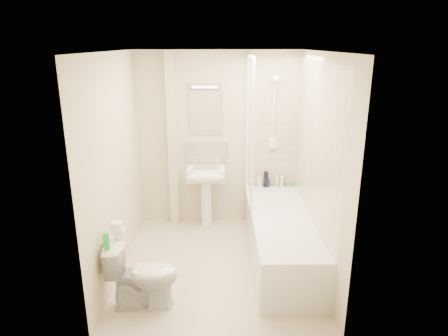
{
  "coord_description": "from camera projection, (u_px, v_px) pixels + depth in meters",
  "views": [
    {
      "loc": [
        0.04,
        -4.1,
        2.48
      ],
      "look_at": [
        0.07,
        0.2,
        1.13
      ],
      "focal_mm": 32.0,
      "sensor_mm": 36.0,
      "label": 1
    }
  ],
  "objects": [
    {
      "name": "bottle_green",
      "position": [
        288.0,
        184.0,
        5.59
      ],
      "size": [
        0.07,
        0.07,
        0.08
      ],
      "primitive_type": "cylinder",
      "color": "#32C25E",
      "rests_on": "bathtub"
    },
    {
      "name": "shower_screen",
      "position": [
        250.0,
        129.0,
        4.99
      ],
      "size": [
        0.04,
        0.92,
        1.8
      ],
      "color": "white",
      "rests_on": "bathtub"
    },
    {
      "name": "wall_right",
      "position": [
        319.0,
        167.0,
        4.31
      ],
      "size": [
        0.02,
        2.5,
        2.4
      ],
      "primitive_type": "cube",
      "color": "beige",
      "rests_on": "ground"
    },
    {
      "name": "shower_fixture",
      "position": [
        274.0,
        116.0,
        5.34
      ],
      "size": [
        0.1,
        0.16,
        0.99
      ],
      "color": "white",
      "rests_on": "wall_back"
    },
    {
      "name": "toilet_roll_lower",
      "position": [
        120.0,
        233.0,
        3.84
      ],
      "size": [
        0.11,
        0.11,
        0.09
      ],
      "primitive_type": "cylinder",
      "color": "white",
      "rests_on": "toilet"
    },
    {
      "name": "toilet_roll_upper",
      "position": [
        117.0,
        226.0,
        3.79
      ],
      "size": [
        0.11,
        0.11,
        0.09
      ],
      "primitive_type": "cylinder",
      "color": "white",
      "rests_on": "toilet_roll_lower"
    },
    {
      "name": "wall_back",
      "position": [
        218.0,
        140.0,
        5.49
      ],
      "size": [
        2.2,
        0.02,
        2.4
      ],
      "primitive_type": "cube",
      "color": "beige",
      "rests_on": "ground"
    },
    {
      "name": "strip_light",
      "position": [
        205.0,
        85.0,
        5.23
      ],
      "size": [
        0.42,
        0.07,
        0.07
      ],
      "primitive_type": "cube",
      "color": "silver",
      "rests_on": "wall_back"
    },
    {
      "name": "tile_right",
      "position": [
        316.0,
        143.0,
        4.38
      ],
      "size": [
        0.01,
        2.1,
        1.75
      ],
      "primitive_type": "cube",
      "color": "beige",
      "rests_on": "wall_right"
    },
    {
      "name": "splashback",
      "position": [
        206.0,
        152.0,
        5.53
      ],
      "size": [
        0.6,
        0.02,
        0.3
      ],
      "primitive_type": "cube",
      "color": "beige",
      "rests_on": "wall_back"
    },
    {
      "name": "bottle_white_b",
      "position": [
        282.0,
        181.0,
        5.58
      ],
      "size": [
        0.05,
        0.05,
        0.16
      ],
      "primitive_type": "cylinder",
      "color": "silver",
      "rests_on": "bathtub"
    },
    {
      "name": "floor",
      "position": [
        218.0,
        265.0,
        4.66
      ],
      "size": [
        2.5,
        2.5,
        0.0
      ],
      "primitive_type": "plane",
      "color": "beige",
      "rests_on": "ground"
    },
    {
      "name": "pedestal_sink",
      "position": [
        206.0,
        181.0,
        5.41
      ],
      "size": [
        0.51,
        0.47,
        0.99
      ],
      "color": "white",
      "rests_on": "ground"
    },
    {
      "name": "bottle_cream",
      "position": [
        277.0,
        180.0,
        5.58
      ],
      "size": [
        0.06,
        0.06,
        0.19
      ],
      "primitive_type": "cylinder",
      "color": "beige",
      "rests_on": "bathtub"
    },
    {
      "name": "ceiling",
      "position": [
        217.0,
        51.0,
        3.94
      ],
      "size": [
        2.2,
        2.5,
        0.02
      ],
      "primitive_type": "cube",
      "color": "white",
      "rests_on": "wall_back"
    },
    {
      "name": "bottle_white_a",
      "position": [
        260.0,
        182.0,
        5.58
      ],
      "size": [
        0.06,
        0.06,
        0.14
      ],
      "primitive_type": "cylinder",
      "color": "silver",
      "rests_on": "bathtub"
    },
    {
      "name": "toilet",
      "position": [
        143.0,
        274.0,
        3.86
      ],
      "size": [
        0.42,
        0.69,
        0.68
      ],
      "primitive_type": "imported",
      "rotation": [
        0.0,
        0.0,
        1.6
      ],
      "color": "white",
      "rests_on": "ground"
    },
    {
      "name": "bottle_blue",
      "position": [
        268.0,
        183.0,
        5.59
      ],
      "size": [
        0.05,
        0.05,
        0.11
      ],
      "primitive_type": "cylinder",
      "color": "navy",
      "rests_on": "bathtub"
    },
    {
      "name": "pipe_boxing",
      "position": [
        172.0,
        141.0,
        5.43
      ],
      "size": [
        0.12,
        0.12,
        2.4
      ],
      "primitive_type": "cube",
      "color": "beige",
      "rests_on": "ground"
    },
    {
      "name": "bathtub",
      "position": [
        281.0,
        237.0,
        4.72
      ],
      "size": [
        0.7,
        2.1,
        0.55
      ],
      "color": "white",
      "rests_on": "ground"
    },
    {
      "name": "bottle_black_b",
      "position": [
        266.0,
        179.0,
        5.57
      ],
      "size": [
        0.07,
        0.07,
        0.22
      ],
      "primitive_type": "cylinder",
      "color": "black",
      "rests_on": "bathtub"
    },
    {
      "name": "tile_back",
      "position": [
        273.0,
        124.0,
        5.42
      ],
      "size": [
        0.7,
        0.01,
        1.75
      ],
      "primitive_type": "cube",
      "color": "beige",
      "rests_on": "wall_back"
    },
    {
      "name": "wall_left",
      "position": [
        115.0,
        168.0,
        4.29
      ],
      "size": [
        0.02,
        2.5,
        2.4
      ],
      "primitive_type": "cube",
      "color": "beige",
      "rests_on": "ground"
    },
    {
      "name": "green_bottle",
      "position": [
        107.0,
        241.0,
        3.61
      ],
      "size": [
        0.06,
        0.06,
        0.16
      ],
      "primitive_type": "cylinder",
      "color": "green",
      "rests_on": "toilet"
    },
    {
      "name": "mirror",
      "position": [
        206.0,
        113.0,
        5.36
      ],
      "size": [
        0.46,
        0.01,
        0.6
      ],
      "primitive_type": "cube",
      "color": "white",
      "rests_on": "wall_back"
    }
  ]
}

